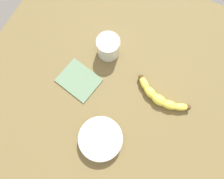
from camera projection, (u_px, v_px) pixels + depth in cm
name	position (u px, v px, depth cm)	size (l,w,h in cm)	color
wooden_tabletop	(120.00, 102.00, 86.56)	(120.00, 120.00, 3.00)	brown
banana	(160.00, 98.00, 83.40)	(23.38, 8.96, 4.00)	#F4E24B
smoothie_glass	(108.00, 47.00, 86.37)	(9.25, 9.25, 9.17)	silver
ceramic_bowl	(100.00, 138.00, 78.78)	(16.37, 16.37, 4.30)	white
folded_napkin	(79.00, 80.00, 87.01)	(15.43, 12.42, 0.60)	slate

